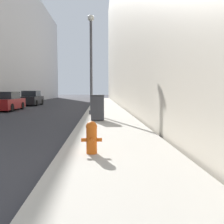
{
  "coord_description": "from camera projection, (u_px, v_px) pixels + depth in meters",
  "views": [
    {
      "loc": [
        4.93,
        -4.05,
        1.61
      ],
      "look_at": [
        6.0,
        17.92,
        -0.26
      ],
      "focal_mm": 40.0,
      "sensor_mm": 36.0,
      "label": 1
    }
  ],
  "objects": [
    {
      "name": "sidewalk_right",
      "position": [
        105.0,
        108.0,
        22.1
      ],
      "size": [
        2.96,
        60.0,
        0.13
      ],
      "color": "#ADA89E",
      "rests_on": "ground"
    },
    {
      "name": "building_right_stone",
      "position": [
        167.0,
        19.0,
        29.57
      ],
      "size": [
        12.0,
        60.0,
        20.25
      ],
      "color": "beige",
      "rests_on": "ground"
    },
    {
      "name": "fire_hydrant",
      "position": [
        92.0,
        137.0,
        5.89
      ],
      "size": [
        0.49,
        0.38,
        0.77
      ],
      "color": "#D15614",
      "rests_on": "sidewalk_right"
    },
    {
      "name": "trash_bin",
      "position": [
        97.0,
        107.0,
        12.54
      ],
      "size": [
        0.67,
        0.65,
        1.29
      ],
      "color": "#3D3D42",
      "rests_on": "sidewalk_right"
    },
    {
      "name": "lamppost",
      "position": [
        91.0,
        59.0,
        15.55
      ],
      "size": [
        0.4,
        0.4,
        6.15
      ],
      "color": "#4C4C51",
      "rests_on": "sidewalk_right"
    },
    {
      "name": "parked_sedan_near",
      "position": [
        7.0,
        102.0,
        20.32
      ],
      "size": [
        1.87,
        4.36,
        1.54
      ],
      "color": "maroon",
      "rests_on": "ground"
    },
    {
      "name": "parked_sedan_far",
      "position": [
        32.0,
        99.0,
        27.63
      ],
      "size": [
        1.84,
        4.3,
        1.62
      ],
      "color": "black",
      "rests_on": "ground"
    }
  ]
}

